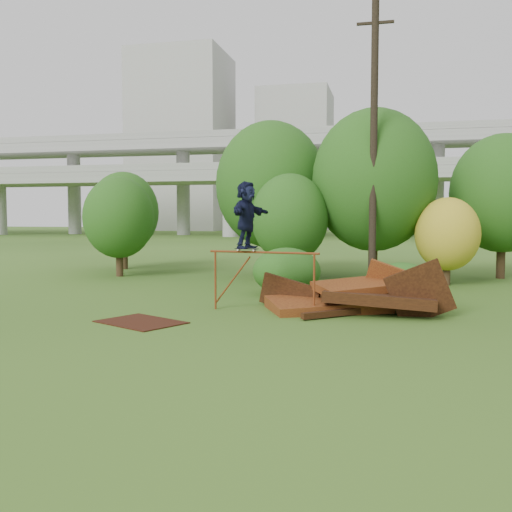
% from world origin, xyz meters
% --- Properties ---
extents(ground, '(240.00, 240.00, 0.00)m').
position_xyz_m(ground, '(0.00, 0.00, 0.00)').
color(ground, '#2D5116').
rests_on(ground, ground).
extents(scrap_pile, '(5.82, 3.58, 2.02)m').
position_xyz_m(scrap_pile, '(2.01, 2.37, 0.37)').
color(scrap_pile, '#3F120B').
rests_on(scrap_pile, ground).
extents(grind_rail, '(3.31, 0.51, 1.77)m').
position_xyz_m(grind_rail, '(-0.50, 1.62, 1.32)').
color(grind_rail, maroon).
rests_on(grind_rail, ground).
extents(skateboard, '(0.70, 0.27, 0.07)m').
position_xyz_m(skateboard, '(-1.01, 1.69, 1.82)').
color(skateboard, black).
rests_on(skateboard, grind_rail).
extents(skater, '(1.03, 1.89, 1.95)m').
position_xyz_m(skater, '(-1.01, 1.69, 2.81)').
color(skater, black).
rests_on(skater, skateboard).
extents(flat_plate, '(2.59, 2.32, 0.03)m').
position_xyz_m(flat_plate, '(-3.25, -0.70, 0.01)').
color(flat_plate, black).
rests_on(flat_plate, ground).
extents(tree_0, '(3.25, 3.25, 4.59)m').
position_xyz_m(tree_0, '(-9.09, 9.71, 2.71)').
color(tree_0, black).
rests_on(tree_0, ground).
extents(tree_1, '(5.23, 5.23, 7.27)m').
position_xyz_m(tree_1, '(-2.51, 12.33, 4.26)').
color(tree_1, black).
rests_on(tree_1, ground).
extents(tree_2, '(3.24, 3.24, 4.57)m').
position_xyz_m(tree_2, '(-1.07, 9.34, 2.70)').
color(tree_2, black).
rests_on(tree_2, ground).
extents(tree_3, '(5.32, 5.32, 7.38)m').
position_xyz_m(tree_3, '(2.33, 10.78, 4.31)').
color(tree_3, black).
rests_on(tree_3, ground).
extents(tree_4, '(2.56, 2.56, 3.53)m').
position_xyz_m(tree_4, '(5.29, 9.65, 2.05)').
color(tree_4, black).
rests_on(tree_4, ground).
extents(tree_5, '(4.56, 4.56, 6.41)m').
position_xyz_m(tree_5, '(7.87, 12.81, 3.78)').
color(tree_5, black).
rests_on(tree_5, ground).
extents(tree_6, '(3.64, 3.64, 5.09)m').
position_xyz_m(tree_6, '(-10.54, 13.17, 2.99)').
color(tree_6, black).
rests_on(tree_6, ground).
extents(shrub_left, '(2.42, 2.23, 1.67)m').
position_xyz_m(shrub_left, '(-0.49, 5.38, 0.84)').
color(shrub_left, '#224813').
rests_on(shrub_left, ground).
extents(shrub_right, '(1.82, 1.67, 1.29)m').
position_xyz_m(shrub_right, '(3.45, 4.52, 0.65)').
color(shrub_right, '#224813').
rests_on(shrub_right, ground).
extents(utility_pole, '(1.40, 0.28, 10.98)m').
position_xyz_m(utility_pole, '(2.37, 8.29, 5.56)').
color(utility_pole, black).
rests_on(utility_pole, ground).
extents(freeway_overpass, '(160.00, 15.00, 13.70)m').
position_xyz_m(freeway_overpass, '(0.00, 62.92, 10.32)').
color(freeway_overpass, gray).
rests_on(freeway_overpass, ground).
extents(building_left, '(18.00, 16.00, 35.00)m').
position_xyz_m(building_left, '(-38.00, 95.00, 17.50)').
color(building_left, '#9E9E99').
rests_on(building_left, ground).
extents(building_right, '(14.00, 14.00, 28.00)m').
position_xyz_m(building_right, '(-16.00, 102.00, 14.00)').
color(building_right, '#9E9E99').
rests_on(building_right, ground).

